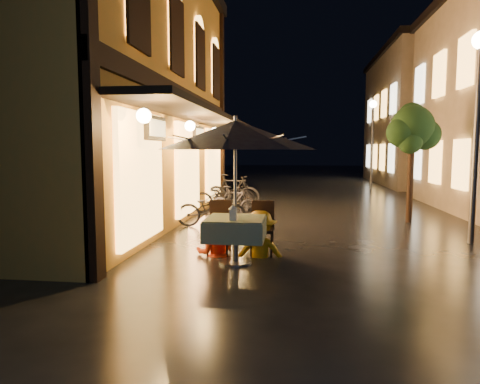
# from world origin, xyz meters

# --- Properties ---
(ground) EXTENTS (90.00, 90.00, 0.00)m
(ground) POSITION_xyz_m (0.00, 0.00, 0.00)
(ground) COLOR black
(ground) RESTS_ON ground
(west_building) EXTENTS (5.90, 11.40, 7.40)m
(west_building) POSITION_xyz_m (-5.72, 4.00, 3.71)
(west_building) COLOR gold
(west_building) RESTS_ON ground
(east_building_far) EXTENTS (7.30, 10.30, 7.30)m
(east_building_far) POSITION_xyz_m (7.49, 18.00, 3.66)
(east_building_far) COLOR #BEAB95
(east_building_far) RESTS_ON ground
(street_tree) EXTENTS (1.43, 1.20, 3.15)m
(street_tree) POSITION_xyz_m (2.41, 4.51, 2.42)
(street_tree) COLOR black
(street_tree) RESTS_ON ground
(streetlamp_near) EXTENTS (0.36, 0.36, 4.23)m
(streetlamp_near) POSITION_xyz_m (3.00, 2.00, 2.92)
(streetlamp_near) COLOR #59595E
(streetlamp_near) RESTS_ON ground
(streetlamp_far) EXTENTS (0.36, 0.36, 4.23)m
(streetlamp_far) POSITION_xyz_m (3.00, 14.00, 2.92)
(streetlamp_far) COLOR #59595E
(streetlamp_far) RESTS_ON ground
(cafe_table) EXTENTS (0.99, 0.99, 0.78)m
(cafe_table) POSITION_xyz_m (-1.57, -0.16, 0.59)
(cafe_table) COLOR #59595E
(cafe_table) RESTS_ON ground
(patio_umbrella) EXTENTS (2.64, 2.64, 2.46)m
(patio_umbrella) POSITION_xyz_m (-1.57, -0.16, 2.15)
(patio_umbrella) COLOR #59595E
(patio_umbrella) RESTS_ON ground
(cafe_chair_left) EXTENTS (0.42, 0.42, 0.97)m
(cafe_chair_left) POSITION_xyz_m (-1.97, 0.58, 0.54)
(cafe_chair_left) COLOR black
(cafe_chair_left) RESTS_ON ground
(cafe_chair_right) EXTENTS (0.42, 0.42, 0.97)m
(cafe_chair_right) POSITION_xyz_m (-1.17, 0.58, 0.54)
(cafe_chair_right) COLOR black
(cafe_chair_right) RESTS_ON ground
(table_lantern) EXTENTS (0.16, 0.16, 0.25)m
(table_lantern) POSITION_xyz_m (-1.57, -0.43, 0.92)
(table_lantern) COLOR white
(table_lantern) RESTS_ON cafe_table
(person_orange) EXTENTS (0.77, 0.64, 1.45)m
(person_orange) POSITION_xyz_m (-2.02, 0.40, 0.73)
(person_orange) COLOR red
(person_orange) RESTS_ON ground
(person_yellow) EXTENTS (1.07, 0.66, 1.60)m
(person_yellow) POSITION_xyz_m (-1.20, 0.40, 0.80)
(person_yellow) COLOR orange
(person_yellow) RESTS_ON ground
(bicycle_0) EXTENTS (1.79, 0.89, 0.90)m
(bicycle_0) POSITION_xyz_m (-2.65, 3.20, 0.45)
(bicycle_0) COLOR black
(bicycle_0) RESTS_ON ground
(bicycle_1) EXTENTS (1.55, 0.97, 0.90)m
(bicycle_1) POSITION_xyz_m (-2.26, 4.46, 0.45)
(bicycle_1) COLOR black
(bicycle_1) RESTS_ON ground
(bicycle_2) EXTENTS (1.94, 0.88, 0.98)m
(bicycle_2) POSITION_xyz_m (-2.74, 5.47, 0.49)
(bicycle_2) COLOR black
(bicycle_2) RESTS_ON ground
(bicycle_3) EXTENTS (1.92, 0.87, 1.11)m
(bicycle_3) POSITION_xyz_m (-2.62, 6.59, 0.56)
(bicycle_3) COLOR black
(bicycle_3) RESTS_ON ground
(bicycle_4) EXTENTS (1.69, 0.65, 0.87)m
(bicycle_4) POSITION_xyz_m (-2.77, 7.02, 0.44)
(bicycle_4) COLOR black
(bicycle_4) RESTS_ON ground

